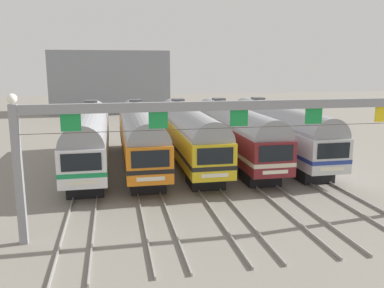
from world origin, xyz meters
name	(u,v)px	position (x,y,z in m)	size (l,w,h in m)	color
ground_plane	(188,164)	(0.00, 0.00, 0.00)	(160.00, 160.00, 0.00)	gray
track_bed	(163,131)	(0.00, 17.00, 0.07)	(17.39, 70.00, 0.15)	gray
commuter_train_white	(89,136)	(-7.94, 0.00, 2.69)	(2.88, 18.06, 5.05)	white
commuter_train_orange	(140,134)	(-3.97, 0.00, 2.69)	(2.88, 18.06, 5.05)	orange
commuter_train_yellow	(188,132)	(0.00, 0.00, 2.69)	(2.88, 18.06, 5.05)	gold
commuter_train_maroon	(234,131)	(3.97, 0.00, 2.69)	(2.88, 18.06, 5.05)	maroon
commuter_train_silver	(278,129)	(7.94, 0.00, 2.69)	(2.88, 18.06, 5.05)	silver
catenary_gantry	(239,126)	(0.00, -13.50, 5.23)	(21.12, 0.44, 6.97)	gray
maintenance_building	(111,82)	(-6.21, 40.70, 5.25)	(19.83, 10.00, 10.49)	gray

